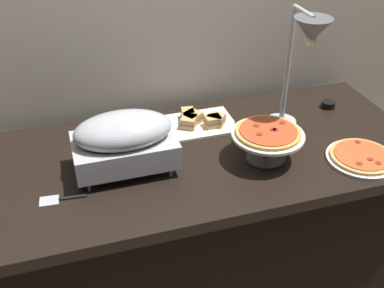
{
  "coord_description": "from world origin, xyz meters",
  "views": [
    {
      "loc": [
        -0.54,
        -1.58,
        1.89
      ],
      "look_at": [
        -0.06,
        0.0,
        0.81
      ],
      "focal_mm": 44.27,
      "sensor_mm": 36.0,
      "label": 1
    }
  ],
  "objects_px": {
    "sauce_cup_near": "(79,136)",
    "pizza_plate_center": "(268,136)",
    "pizza_plate_front": "(362,157)",
    "sauce_cup_far": "(328,104)",
    "heat_lamp": "(306,43)",
    "serving_spatula": "(61,199)",
    "sandwich_platter": "(197,122)",
    "chafing_dish": "(124,140)"
  },
  "relations": [
    {
      "from": "pizza_plate_center",
      "to": "sandwich_platter",
      "type": "height_order",
      "value": "pizza_plate_center"
    },
    {
      "from": "sauce_cup_far",
      "to": "heat_lamp",
      "type": "bearing_deg",
      "value": -146.32
    },
    {
      "from": "heat_lamp",
      "to": "pizza_plate_front",
      "type": "xyz_separation_m",
      "value": [
        0.18,
        -0.25,
        -0.42
      ]
    },
    {
      "from": "sauce_cup_near",
      "to": "pizza_plate_center",
      "type": "bearing_deg",
      "value": -27.36
    },
    {
      "from": "pizza_plate_center",
      "to": "sauce_cup_far",
      "type": "bearing_deg",
      "value": 33.32
    },
    {
      "from": "pizza_plate_front",
      "to": "serving_spatula",
      "type": "bearing_deg",
      "value": 175.09
    },
    {
      "from": "heat_lamp",
      "to": "serving_spatula",
      "type": "bearing_deg",
      "value": -171.81
    },
    {
      "from": "heat_lamp",
      "to": "serving_spatula",
      "type": "distance_m",
      "value": 1.13
    },
    {
      "from": "serving_spatula",
      "to": "sauce_cup_near",
      "type": "bearing_deg",
      "value": 74.64
    },
    {
      "from": "sauce_cup_near",
      "to": "sauce_cup_far",
      "type": "relative_size",
      "value": 0.88
    },
    {
      "from": "sandwich_platter",
      "to": "chafing_dish",
      "type": "bearing_deg",
      "value": -147.29
    },
    {
      "from": "heat_lamp",
      "to": "sandwich_platter",
      "type": "distance_m",
      "value": 0.61
    },
    {
      "from": "pizza_plate_center",
      "to": "sauce_cup_near",
      "type": "height_order",
      "value": "pizza_plate_center"
    },
    {
      "from": "chafing_dish",
      "to": "sauce_cup_far",
      "type": "distance_m",
      "value": 1.08
    },
    {
      "from": "pizza_plate_front",
      "to": "sauce_cup_far",
      "type": "relative_size",
      "value": 4.36
    },
    {
      "from": "pizza_plate_front",
      "to": "sauce_cup_far",
      "type": "height_order",
      "value": "same"
    },
    {
      "from": "sandwich_platter",
      "to": "sauce_cup_near",
      "type": "distance_m",
      "value": 0.53
    },
    {
      "from": "chafing_dish",
      "to": "heat_lamp",
      "type": "bearing_deg",
      "value": 1.99
    },
    {
      "from": "heat_lamp",
      "to": "pizza_plate_center",
      "type": "height_order",
      "value": "heat_lamp"
    },
    {
      "from": "pizza_plate_front",
      "to": "pizza_plate_center",
      "type": "relative_size",
      "value": 0.98
    },
    {
      "from": "sandwich_platter",
      "to": "sauce_cup_far",
      "type": "relative_size",
      "value": 5.71
    },
    {
      "from": "chafing_dish",
      "to": "pizza_plate_front",
      "type": "relative_size",
      "value": 1.37
    },
    {
      "from": "pizza_plate_center",
      "to": "sauce_cup_near",
      "type": "bearing_deg",
      "value": 152.64
    },
    {
      "from": "chafing_dish",
      "to": "serving_spatula",
      "type": "bearing_deg",
      "value": -155.66
    },
    {
      "from": "sandwich_platter",
      "to": "serving_spatula",
      "type": "relative_size",
      "value": 2.21
    },
    {
      "from": "heat_lamp",
      "to": "pizza_plate_center",
      "type": "bearing_deg",
      "value": -147.23
    },
    {
      "from": "chafing_dish",
      "to": "sauce_cup_far",
      "type": "relative_size",
      "value": 5.99
    },
    {
      "from": "sandwich_platter",
      "to": "heat_lamp",
      "type": "bearing_deg",
      "value": -28.91
    },
    {
      "from": "pizza_plate_center",
      "to": "sauce_cup_far",
      "type": "height_order",
      "value": "pizza_plate_center"
    },
    {
      "from": "sandwich_platter",
      "to": "sauce_cup_far",
      "type": "xyz_separation_m",
      "value": [
        0.68,
        -0.02,
        -0.01
      ]
    },
    {
      "from": "sandwich_platter",
      "to": "sauce_cup_far",
      "type": "bearing_deg",
      "value": -1.72
    },
    {
      "from": "sandwich_platter",
      "to": "serving_spatula",
      "type": "bearing_deg",
      "value": -150.63
    },
    {
      "from": "serving_spatula",
      "to": "chafing_dish",
      "type": "bearing_deg",
      "value": 24.34
    },
    {
      "from": "heat_lamp",
      "to": "sandwich_platter",
      "type": "xyz_separation_m",
      "value": [
        -0.39,
        0.21,
        -0.41
      ]
    },
    {
      "from": "sauce_cup_far",
      "to": "serving_spatula",
      "type": "distance_m",
      "value": 1.36
    },
    {
      "from": "heat_lamp",
      "to": "serving_spatula",
      "type": "relative_size",
      "value": 3.24
    },
    {
      "from": "sandwich_platter",
      "to": "sauce_cup_far",
      "type": "distance_m",
      "value": 0.68
    },
    {
      "from": "pizza_plate_front",
      "to": "sandwich_platter",
      "type": "distance_m",
      "value": 0.74
    },
    {
      "from": "pizza_plate_center",
      "to": "sauce_cup_near",
      "type": "distance_m",
      "value": 0.82
    },
    {
      "from": "pizza_plate_front",
      "to": "sauce_cup_far",
      "type": "bearing_deg",
      "value": 76.48
    },
    {
      "from": "pizza_plate_front",
      "to": "pizza_plate_center",
      "type": "bearing_deg",
      "value": 161.1
    },
    {
      "from": "sauce_cup_far",
      "to": "serving_spatula",
      "type": "relative_size",
      "value": 0.39
    }
  ]
}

